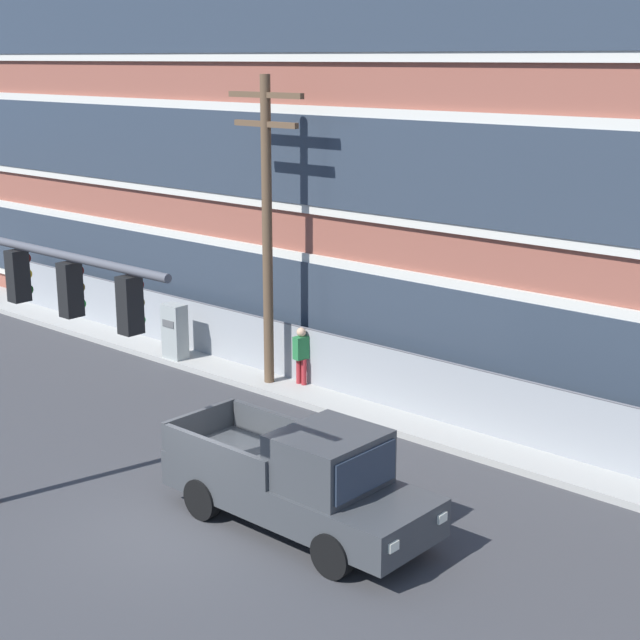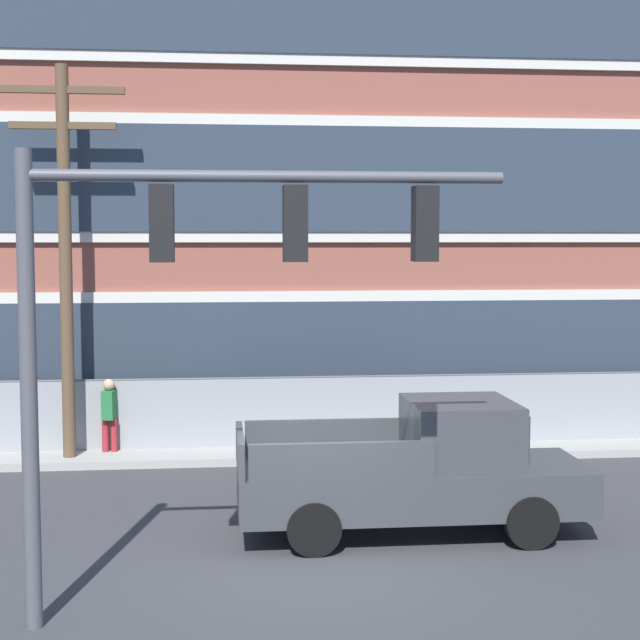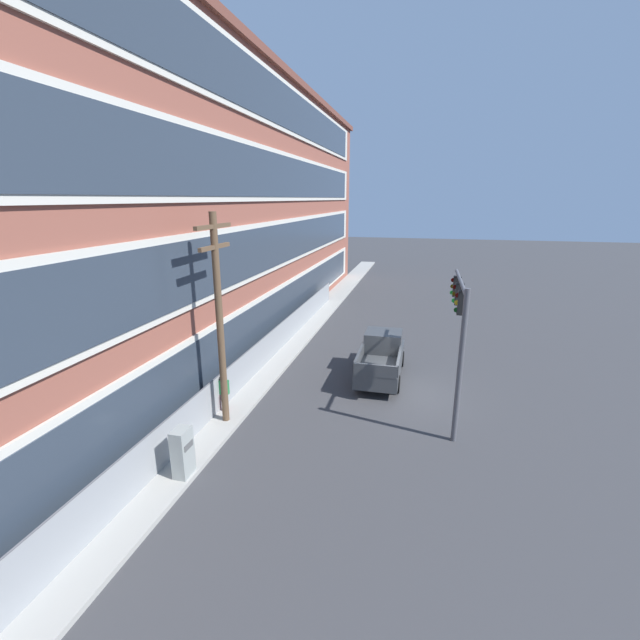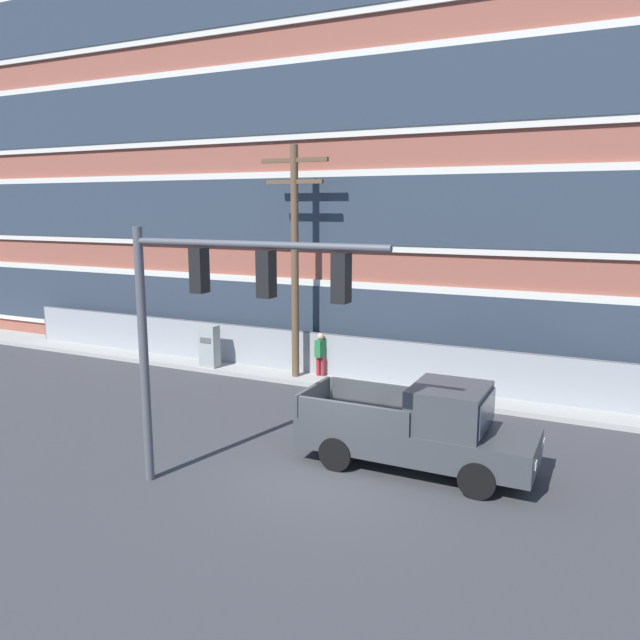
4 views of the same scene
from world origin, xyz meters
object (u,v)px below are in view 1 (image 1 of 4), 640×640
at_px(traffic_signal_mast, 31,315).
at_px(utility_pole_near_corner, 267,220).
at_px(pickup_truck_dark_grey, 303,482).
at_px(pedestrian_near_cabinet, 301,354).
at_px(electrical_cabinet, 175,334).

xyz_separation_m(traffic_signal_mast, utility_pole_near_corner, (-2.71, 8.55, 0.35)).
distance_m(traffic_signal_mast, pickup_truck_dark_grey, 5.65).
xyz_separation_m(utility_pole_near_corner, pedestrian_near_cabinet, (0.76, 0.42, -3.50)).
bearing_deg(traffic_signal_mast, utility_pole_near_corner, 107.62).
bearing_deg(utility_pole_near_corner, electrical_cabinet, -175.69).
relative_size(traffic_signal_mast, utility_pole_near_corner, 0.71).
relative_size(traffic_signal_mast, pedestrian_near_cabinet, 3.37).
distance_m(pickup_truck_dark_grey, electrical_cabinet, 10.91).
bearing_deg(utility_pole_near_corner, pedestrian_near_cabinet, 29.01).
relative_size(traffic_signal_mast, pickup_truck_dark_grey, 1.04).
height_order(pickup_truck_dark_grey, electrical_cabinet, pickup_truck_dark_grey).
bearing_deg(pickup_truck_dark_grey, utility_pole_near_corner, 138.91).
bearing_deg(pedestrian_near_cabinet, electrical_cabinet, -170.81).
relative_size(pickup_truck_dark_grey, electrical_cabinet, 3.16).
relative_size(pickup_truck_dark_grey, utility_pole_near_corner, 0.68).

